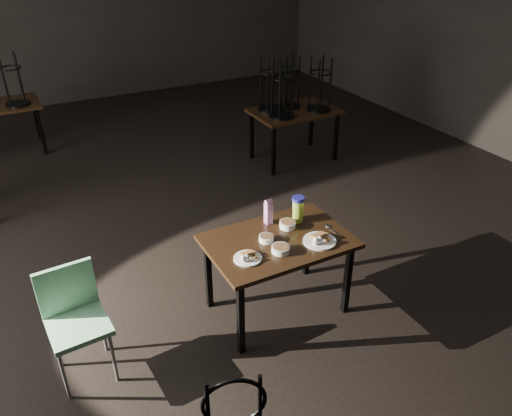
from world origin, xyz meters
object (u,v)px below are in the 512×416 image
juice_carton (268,212)px  school_chair (74,314)px  main_table (278,247)px  water_bottle (298,209)px

juice_carton → school_chair: 1.76m
main_table → juice_carton: bearing=78.8°
water_bottle → school_chair: 2.00m
school_chair → juice_carton: bearing=1.7°
water_bottle → juice_carton: bearing=158.7°
juice_carton → water_bottle: size_ratio=0.99×
main_table → water_bottle: 0.40m
juice_carton → school_chair: (-1.73, -0.16, -0.31)m
main_table → juice_carton: juice_carton is taller
school_chair → water_bottle: bearing=-1.7°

